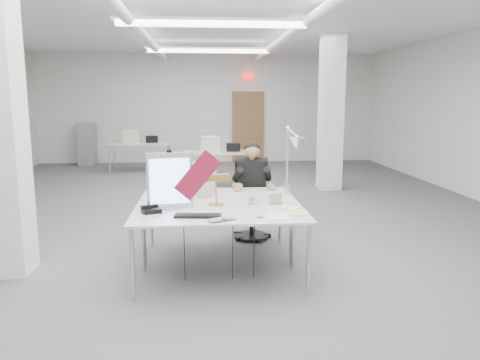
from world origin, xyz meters
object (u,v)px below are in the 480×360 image
object	(u,v)px
office_chair	(252,202)
monitor	(170,181)
seated_person	(252,175)
laptop	(224,220)
desk_main	(220,214)
desk_phone	(151,210)
bankers_lamp	(216,190)
architect_lamp	(291,160)
beige_monitor	(197,179)

from	to	relation	value
office_chair	monitor	size ratio (longest dim) A/B	1.71
office_chair	seated_person	xyz separation A→B (m)	(0.00, -0.05, 0.39)
office_chair	laptop	size ratio (longest dim) A/B	3.58
desk_main	desk_phone	distance (m)	0.70
desk_main	laptop	world-z (taller)	laptop
bankers_lamp	architect_lamp	distance (m)	0.97
monitor	laptop	xyz separation A→B (m)	(0.54, -0.58, -0.29)
monitor	beige_monitor	bearing A→B (deg)	59.68
seated_person	beige_monitor	xyz separation A→B (m)	(-0.73, -0.54, 0.04)
laptop	bankers_lamp	distance (m)	0.71
laptop	seated_person	bearing A→B (deg)	47.93
monitor	seated_person	bearing A→B (deg)	41.90
seated_person	beige_monitor	world-z (taller)	seated_person
desk_main	beige_monitor	bearing A→B (deg)	104.24
seated_person	desk_phone	xyz separation A→B (m)	(-1.19, -1.44, -0.12)
desk_main	bankers_lamp	bearing A→B (deg)	94.65
beige_monitor	desk_phone	bearing A→B (deg)	-102.40
bankers_lamp	desk_phone	xyz separation A→B (m)	(-0.67, -0.27, -0.15)
laptop	monitor	bearing A→B (deg)	104.93
office_chair	laptop	xyz separation A→B (m)	(-0.46, -1.90, 0.26)
bankers_lamp	architect_lamp	world-z (taller)	architect_lamp
bankers_lamp	desk_phone	size ratio (longest dim) A/B	1.94
desk_main	architect_lamp	bearing A→B (deg)	37.44
laptop	desk_phone	world-z (taller)	desk_phone
bankers_lamp	monitor	bearing A→B (deg)	-174.70
desk_phone	architect_lamp	size ratio (longest dim) A/B	0.20
desk_phone	office_chair	bearing A→B (deg)	30.57
desk_main	bankers_lamp	xyz separation A→B (m)	(-0.03, 0.35, 0.19)
desk_main	desk_phone	xyz separation A→B (m)	(-0.70, 0.07, 0.04)
office_chair	architect_lamp	distance (m)	1.20
desk_main	office_chair	size ratio (longest dim) A/B	1.77
beige_monitor	monitor	bearing A→B (deg)	-95.82
laptop	bankers_lamp	bearing A→B (deg)	66.29
desk_phone	beige_monitor	distance (m)	1.02
laptop	bankers_lamp	world-z (taller)	bankers_lamp
seated_person	beige_monitor	distance (m)	0.91
bankers_lamp	architect_lamp	bearing A→B (deg)	11.80
desk_main	beige_monitor	world-z (taller)	beige_monitor
laptop	beige_monitor	size ratio (longest dim) A/B	0.71
architect_lamp	bankers_lamp	bearing A→B (deg)	177.14
seated_person	laptop	xyz separation A→B (m)	(-0.46, -1.85, -0.13)
beige_monitor	bankers_lamp	bearing A→B (deg)	-56.07
desk_phone	architect_lamp	bearing A→B (deg)	-0.35
desk_main	architect_lamp	xyz separation A→B (m)	(0.85, 0.65, 0.46)
desk_main	monitor	world-z (taller)	monitor
seated_person	monitor	distance (m)	1.63
seated_person	bankers_lamp	xyz separation A→B (m)	(-0.51, -1.16, 0.03)
desk_main	architect_lamp	distance (m)	1.16
desk_main	monitor	distance (m)	0.65
seated_person	desk_phone	world-z (taller)	seated_person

